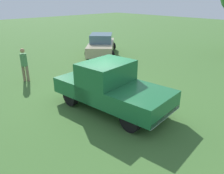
% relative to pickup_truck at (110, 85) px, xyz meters
% --- Properties ---
extents(ground_plane, '(80.00, 80.00, 0.00)m').
position_rel_pickup_truck_xyz_m(ground_plane, '(0.68, -0.30, -0.94)').
color(ground_plane, '#3D662D').
extents(pickup_truck, '(4.75, 2.44, 1.81)m').
position_rel_pickup_truck_xyz_m(pickup_truck, '(0.00, 0.00, 0.00)').
color(pickup_truck, black).
rests_on(pickup_truck, ground_plane).
extents(sedan_near, '(4.26, 4.30, 1.48)m').
position_rel_pickup_truck_xyz_m(sedan_near, '(6.93, -5.55, -0.26)').
color(sedan_near, black).
rests_on(sedan_near, ground_plane).
extents(person_bystander, '(0.45, 0.45, 1.70)m').
position_rel_pickup_truck_xyz_m(person_bystander, '(5.13, 1.07, 0.02)').
color(person_bystander, '#7A6B51').
rests_on(person_bystander, ground_plane).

